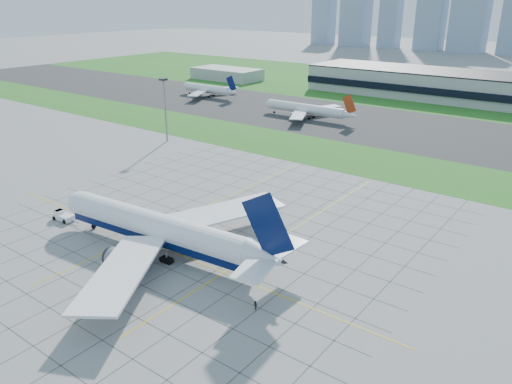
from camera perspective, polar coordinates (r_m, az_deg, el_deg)
ground at (r=121.02m, az=-9.59°, el=-6.10°), size 1400.00×1400.00×0.00m
grass_median at (r=189.22m, az=10.42°, el=3.98°), size 700.00×35.00×0.04m
asphalt_taxiway at (r=238.14m, az=16.54°, el=6.99°), size 700.00×75.00×0.04m
grass_far at (r=341.57m, az=23.40°, el=10.24°), size 700.00×145.00×0.04m
apron_markings at (r=127.70m, az=-5.87°, el=-4.37°), size 120.00×130.00×0.03m
service_block at (r=374.09m, az=-3.36°, el=13.33°), size 50.00×25.00×8.00m
light_mast at (r=207.04m, az=-10.40°, el=10.07°), size 2.50×2.50×25.60m
airliner at (r=116.73m, az=-11.03°, el=-4.17°), size 65.74×66.37×20.69m
pushback_tug at (r=142.10m, az=-21.23°, el=-2.56°), size 9.14×3.62×2.52m
crew_near at (r=142.16m, az=-18.01°, el=-2.26°), size 0.61×0.70×1.62m
crew_far at (r=96.28m, az=-0.11°, el=-12.86°), size 1.17×1.13×1.90m
distant_jet_0 at (r=306.87m, az=-5.49°, el=11.63°), size 39.21×42.66×14.08m
distant_jet_1 at (r=249.55m, az=5.80°, el=9.43°), size 48.24×42.66×14.08m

